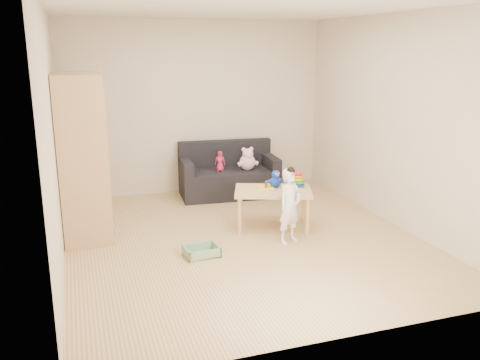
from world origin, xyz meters
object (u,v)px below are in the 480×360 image
object	(u,v)px
play_table	(273,209)
sofa	(229,183)
wardrobe	(82,156)
toddler	(290,207)

from	to	relation	value
play_table	sofa	bearing A→B (deg)	93.90
wardrobe	play_table	distance (m)	2.38
sofa	toddler	size ratio (longest dim) A/B	1.71
toddler	wardrobe	bearing A→B (deg)	131.83
play_table	toddler	size ratio (longest dim) A/B	1.10
play_table	wardrobe	bearing A→B (deg)	166.65
sofa	toddler	xyz separation A→B (m)	(0.10, -2.03, 0.22)
wardrobe	toddler	bearing A→B (deg)	-25.16
toddler	sofa	bearing A→B (deg)	69.93
sofa	play_table	bearing A→B (deg)	-81.75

